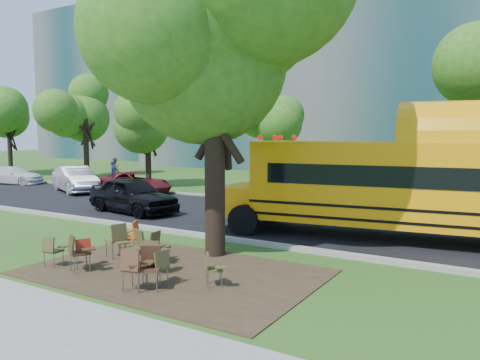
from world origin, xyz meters
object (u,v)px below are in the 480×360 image
Objects in this scene: chair_11 at (153,253)px; pedestrian_b at (114,170)px; bg_car_white at (14,175)px; chair_6 at (159,264)px; chair_9 at (131,234)px; chair_2 at (83,250)px; chair_4 at (135,266)px; chair_7 at (212,266)px; chair_1 at (78,250)px; bg_car_red at (135,183)px; chair_5 at (149,263)px; chair_8 at (118,237)px; pedestrian_a at (113,174)px; chair_10 at (158,244)px; school_bus at (436,185)px; chair_0 at (53,248)px; black_car at (133,195)px; main_tree at (214,40)px; bg_car_silver at (75,179)px; chair_3 at (134,245)px.

chair_11 is 0.49× the size of pedestrian_b.
bg_car_white reaches higher than chair_11.
chair_9 is at bearing 62.40° from chair_6.
chair_11 is (1.82, 0.54, 0.04)m from chair_2.
chair_2 is 2.37m from chair_4.
chair_7 is at bearing 0.79° from pedestrian_b.
chair_1 is 15.03m from bg_car_red.
bg_car_white is at bearing 92.85° from bg_car_red.
chair_5 is 0.99× the size of chair_8.
chair_8 is 0.57× the size of pedestrian_a.
pedestrian_a reaches higher than chair_1.
chair_2 is at bearing -6.31° from pedestrian_b.
chair_6 is 1.95m from chair_10.
chair_7 is 0.19× the size of bg_car_white.
school_bus is 7.61× the size of pedestrian_a.
chair_5 is 0.55× the size of pedestrian_b.
bg_car_red reaches higher than chair_0.
black_car is at bearing -134.14° from chair_10.
chair_6 is at bearing 38.85° from chair_10.
main_tree reaches higher than chair_5.
school_bus reaches higher than pedestrian_b.
chair_0 is 0.20× the size of bg_car_white.
chair_5 is 2.91m from chair_8.
chair_1 is at bearing -104.75° from bg_car_silver.
chair_7 is 0.80× the size of chair_8.
chair_8 is at bearing -100.96° from bg_car_silver.
black_car is 15.57m from bg_car_white.
main_tree is 2.08× the size of black_car.
chair_3 is at bearing 21.35° from chair_0.
bg_car_silver is 5.32m from pedestrian_b.
black_car is at bearing -136.13° from bg_car_red.
chair_5 is 25.00m from bg_car_white.
chair_8 reaches higher than chair_11.
bg_car_white is (-22.10, 11.66, 0.01)m from chair_4.
chair_6 is at bearing -133.52° from bg_car_white.
school_bus is at bearing -77.56° from chair_9.
black_car is at bearing 111.69° from chair_0.
pedestrian_b is (-16.53, 14.64, 0.34)m from chair_11.
chair_11 is at bearing -123.34° from black_car.
chair_3 is 0.82m from chair_11.
main_tree reaches higher than chair_8.
chair_2 is at bearing -140.39° from bg_car_red.
chair_9 reaches higher than chair_11.
chair_7 is 0.17× the size of black_car.
chair_1 is at bearing -6.56° from pedestrian_b.
chair_6 is (2.54, -0.09, 0.03)m from chair_2.
chair_10 is 0.19× the size of bg_car_red.
black_car reaches higher than chair_1.
school_bus is 2.84× the size of bg_car_silver.
chair_8 is at bearing 133.78° from chair_11.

